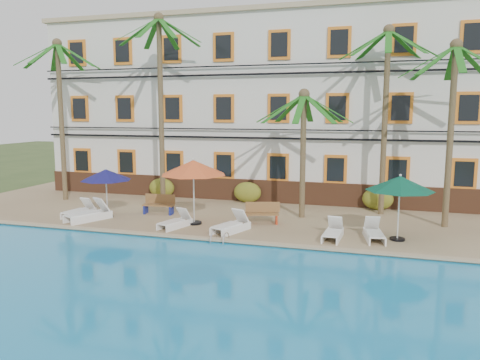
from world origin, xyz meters
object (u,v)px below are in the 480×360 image
(palm_c, at_px, (303,133))
(pool_ladder, at_px, (220,241))
(umbrella_red, at_px, (193,168))
(lounger_b, at_px, (89,213))
(lounger_d, at_px, (231,225))
(palm_a, at_px, (60,99))
(palm_b, at_px, (160,87))
(palm_e, at_px, (452,108))
(bench_left, at_px, (159,204))
(umbrella_blue, at_px, (106,175))
(bench_right, at_px, (261,213))
(lounger_a, at_px, (79,211))
(lounger_c, at_px, (176,221))
(lounger_f, at_px, (374,233))
(umbrella_green, at_px, (400,184))
(lounger_e, at_px, (333,232))
(palm_d, at_px, (386,96))

(palm_c, relative_size, pool_ladder, 7.86)
(umbrella_red, xyz_separation_m, lounger_b, (-4.76, -0.74, -2.14))
(lounger_d, bearing_deg, palm_a, 159.67)
(palm_b, distance_m, pool_ladder, 9.58)
(palm_b, height_order, palm_e, palm_b)
(bench_left, bearing_deg, umbrella_blue, -145.72)
(palm_a, height_order, bench_right, palm_a)
(lounger_a, relative_size, lounger_c, 1.01)
(bench_left, bearing_deg, umbrella_red, -30.81)
(palm_a, distance_m, pool_ladder, 13.42)
(palm_c, distance_m, umbrella_red, 5.21)
(palm_c, relative_size, umbrella_red, 2.04)
(palm_c, height_order, umbrella_red, palm_c)
(palm_a, distance_m, umbrella_red, 10.02)
(lounger_a, xyz_separation_m, lounger_f, (13.21, -0.24, 0.00))
(palm_b, xyz_separation_m, lounger_f, (10.55, -3.59, -5.79))
(umbrella_red, xyz_separation_m, lounger_f, (7.51, -0.38, -2.18))
(palm_e, xyz_separation_m, bench_left, (-12.75, -1.19, -4.51))
(palm_e, xyz_separation_m, umbrella_blue, (-14.71, -2.53, -3.02))
(lounger_f, xyz_separation_m, bench_left, (-9.89, 1.80, 0.20))
(palm_c, xyz_separation_m, lounger_a, (-9.97, -2.76, -3.60))
(bench_left, relative_size, pool_ladder, 2.06)
(palm_c, relative_size, palm_e, 0.76)
(lounger_d, height_order, bench_left, bench_left)
(pool_ladder, bearing_deg, palm_e, 30.15)
(palm_a, relative_size, pool_ladder, 11.64)
(bench_left, bearing_deg, palm_b, 110.03)
(umbrella_blue, xyz_separation_m, bench_right, (7.11, 0.87, -1.49))
(umbrella_blue, xyz_separation_m, umbrella_red, (4.34, -0.08, 0.49))
(umbrella_green, relative_size, lounger_d, 1.28)
(bench_left, bearing_deg, lounger_b, -137.85)
(palm_b, bearing_deg, umbrella_blue, -112.73)
(pool_ladder, bearing_deg, lounger_e, 21.19)
(umbrella_blue, distance_m, umbrella_green, 12.72)
(umbrella_green, height_order, lounger_a, umbrella_green)
(palm_d, height_order, pool_ladder, palm_d)
(palm_a, distance_m, umbrella_green, 18.00)
(lounger_c, bearing_deg, lounger_b, 179.19)
(umbrella_blue, relative_size, bench_right, 1.47)
(palm_b, xyz_separation_m, bench_left, (0.65, -1.79, -5.59))
(palm_c, bearing_deg, bench_right, -131.94)
(palm_b, bearing_deg, palm_a, 179.93)
(palm_b, relative_size, lounger_c, 5.47)
(palm_b, bearing_deg, umbrella_green, -16.62)
(palm_b, distance_m, umbrella_red, 5.70)
(umbrella_green, bearing_deg, bench_right, 168.48)
(palm_e, bearing_deg, pool_ladder, -149.85)
(palm_d, relative_size, umbrella_red, 3.04)
(palm_c, height_order, palm_e, palm_e)
(lounger_e, height_order, bench_left, bench_left)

